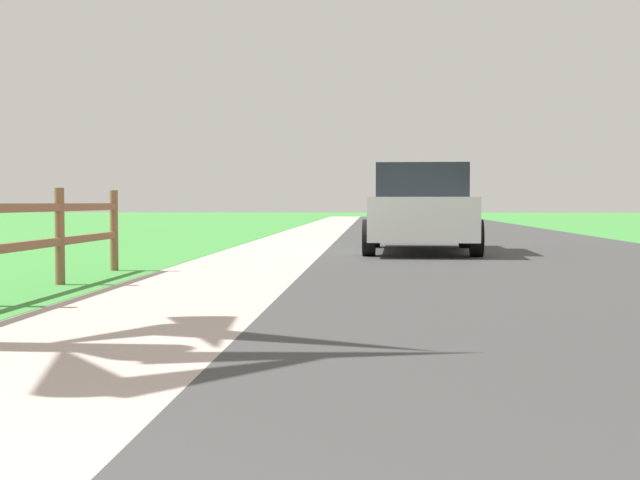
% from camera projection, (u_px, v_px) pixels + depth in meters
% --- Properties ---
extents(ground_plane, '(120.00, 120.00, 0.00)m').
position_uv_depth(ground_plane, '(341.00, 236.00, 25.34)').
color(ground_plane, '#3F8F3C').
extents(road_asphalt, '(7.00, 66.00, 0.01)m').
position_uv_depth(road_asphalt, '(459.00, 234.00, 27.13)').
color(road_asphalt, '#3B3B3B').
rests_on(road_asphalt, ground).
extents(curb_concrete, '(6.00, 66.00, 0.01)m').
position_uv_depth(curb_concrete, '(245.00, 233.00, 27.52)').
color(curb_concrete, '#BDA79E').
rests_on(curb_concrete, ground).
extents(grass_verge, '(5.00, 66.00, 0.00)m').
position_uv_depth(grass_verge, '(197.00, 233.00, 27.61)').
color(grass_verge, '#3F8F3C').
rests_on(grass_verge, ground).
extents(parked_suv_white, '(2.20, 5.00, 1.65)m').
position_uv_depth(parked_suv_white, '(421.00, 208.00, 17.16)').
color(parked_suv_white, white).
rests_on(parked_suv_white, ground).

